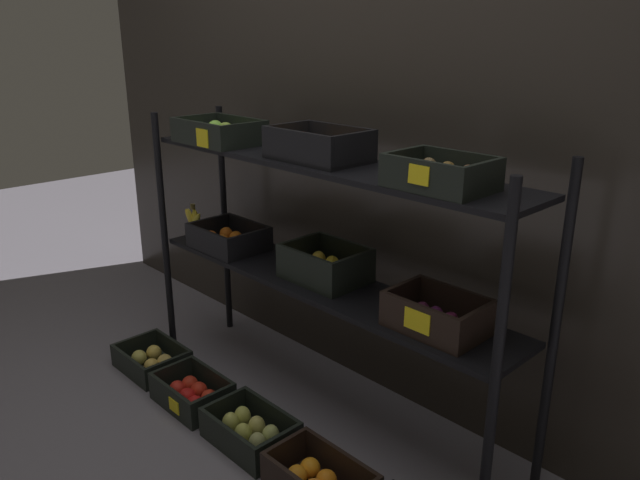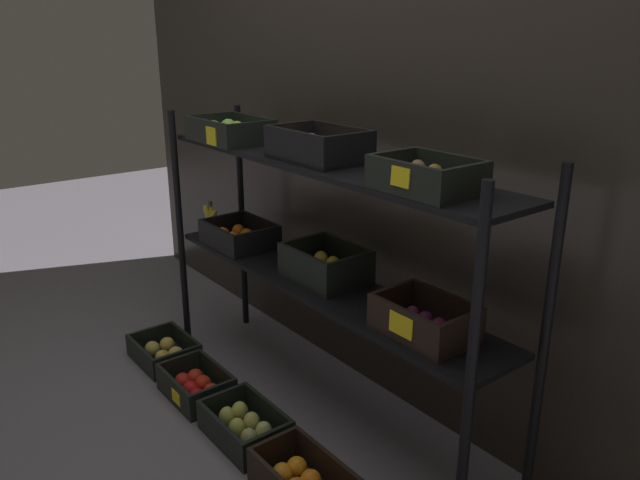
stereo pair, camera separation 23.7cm
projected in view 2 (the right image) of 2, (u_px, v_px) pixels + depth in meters
ground_plane at (320, 406)px, 2.62m from camera, size 10.00×10.00×0.00m
storefront_wall at (393, 135)px, 2.48m from camera, size 4.17×0.12×2.23m
display_rack at (313, 220)px, 2.37m from camera, size 1.89×0.38×1.18m
crate_ground_apple_gold at (164, 352)px, 2.98m from camera, size 0.33×0.25×0.11m
crate_ground_apple_red at (196, 386)px, 2.68m from camera, size 0.33×0.23×0.12m
crate_ground_pear at (245, 427)px, 2.40m from camera, size 0.36×0.23×0.12m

